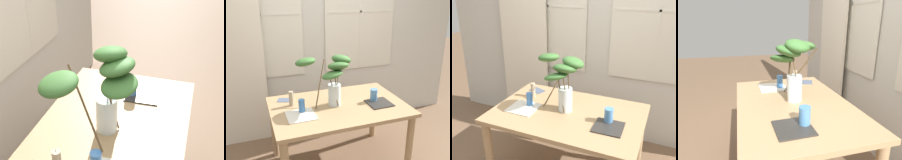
# 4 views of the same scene
# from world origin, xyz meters

# --- Properties ---
(back_wall_with_windows) EXTENTS (4.34, 0.14, 3.01)m
(back_wall_with_windows) POSITION_xyz_m (-0.00, 0.98, 1.51)
(back_wall_with_windows) COLOR beige
(back_wall_with_windows) RESTS_ON ground
(curtain_sheer_side) EXTENTS (0.67, 0.03, 2.23)m
(curtain_sheer_side) POSITION_xyz_m (-0.99, 0.85, 1.11)
(curtain_sheer_side) COLOR silver
(curtain_sheer_side) RESTS_ON ground
(dining_table) EXTENTS (1.41, 0.94, 0.74)m
(dining_table) POSITION_xyz_m (0.00, 0.00, 0.63)
(dining_table) COLOR tan
(dining_table) RESTS_ON ground
(vase_with_branches) EXTENTS (0.60, 0.57, 0.57)m
(vase_with_branches) POSITION_xyz_m (-0.08, 0.03, 1.09)
(vase_with_branches) COLOR silver
(vase_with_branches) RESTS_ON dining_table
(drinking_glass_blue_left) EXTENTS (0.06, 0.06, 0.14)m
(drinking_glass_blue_left) POSITION_xyz_m (-0.40, -0.03, 0.81)
(drinking_glass_blue_left) COLOR #386BAD
(drinking_glass_blue_left) RESTS_ON dining_table
(drinking_glass_blue_right) EXTENTS (0.08, 0.08, 0.14)m
(drinking_glass_blue_right) POSITION_xyz_m (0.40, -0.03, 0.81)
(drinking_glass_blue_right) COLOR #4C84BC
(drinking_glass_blue_right) RESTS_ON dining_table
(plate_square_left) EXTENTS (0.27, 0.27, 0.01)m
(plate_square_left) POSITION_xyz_m (-0.42, -0.10, 0.74)
(plate_square_left) COLOR silver
(plate_square_left) RESTS_ON dining_table
(plate_square_right) EXTENTS (0.25, 0.25, 0.01)m
(plate_square_right) POSITION_xyz_m (0.42, -0.12, 0.74)
(plate_square_right) COLOR #2D2B28
(plate_square_right) RESTS_ON dining_table
(napkin_folded) EXTENTS (0.19, 0.16, 0.00)m
(napkin_folded) POSITION_xyz_m (-0.51, 0.32, 0.74)
(napkin_folded) COLOR #4C566B
(napkin_folded) RESTS_ON dining_table
(pillar_candle) EXTENTS (0.05, 0.05, 0.17)m
(pillar_candle) POSITION_xyz_m (-0.47, 0.16, 0.82)
(pillar_candle) COLOR tan
(pillar_candle) RESTS_ON dining_table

